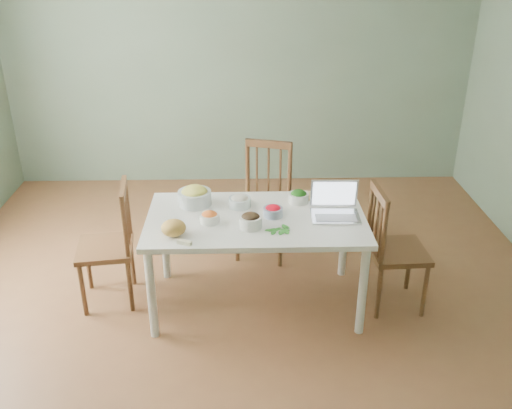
{
  "coord_description": "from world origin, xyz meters",
  "views": [
    {
      "loc": [
        0.01,
        -3.56,
        2.57
      ],
      "look_at": [
        0.11,
        0.05,
        0.84
      ],
      "focal_mm": 39.58,
      "sensor_mm": 36.0,
      "label": 1
    }
  ],
  "objects_px": {
    "chair_far": "(263,203)",
    "chair_right": "(398,248)",
    "chair_left": "(105,245)",
    "laptop": "(336,202)",
    "dining_table": "(256,261)",
    "bowl_squash": "(195,196)",
    "bread_boule": "(174,228)"
  },
  "relations": [
    {
      "from": "chair_far",
      "to": "chair_right",
      "type": "height_order",
      "value": "chair_far"
    },
    {
      "from": "chair_left",
      "to": "chair_right",
      "type": "xyz_separation_m",
      "value": [
        2.18,
        -0.11,
        0.0
      ]
    },
    {
      "from": "chair_right",
      "to": "laptop",
      "type": "bearing_deg",
      "value": 86.28
    },
    {
      "from": "dining_table",
      "to": "laptop",
      "type": "xyz_separation_m",
      "value": [
        0.57,
        -0.02,
        0.49
      ]
    },
    {
      "from": "bowl_squash",
      "to": "dining_table",
      "type": "bearing_deg",
      "value": -26.56
    },
    {
      "from": "chair_far",
      "to": "chair_right",
      "type": "bearing_deg",
      "value": -23.28
    },
    {
      "from": "laptop",
      "to": "chair_right",
      "type": "bearing_deg",
      "value": 0.87
    },
    {
      "from": "dining_table",
      "to": "laptop",
      "type": "height_order",
      "value": "laptop"
    },
    {
      "from": "laptop",
      "to": "dining_table",
      "type": "bearing_deg",
      "value": 179.52
    },
    {
      "from": "laptop",
      "to": "bowl_squash",
      "type": "bearing_deg",
      "value": 168.12
    },
    {
      "from": "chair_right",
      "to": "bread_boule",
      "type": "height_order",
      "value": "chair_right"
    },
    {
      "from": "chair_far",
      "to": "chair_left",
      "type": "bearing_deg",
      "value": -135.62
    },
    {
      "from": "dining_table",
      "to": "bread_boule",
      "type": "xyz_separation_m",
      "value": [
        -0.56,
        -0.25,
        0.42
      ]
    },
    {
      "from": "dining_table",
      "to": "bowl_squash",
      "type": "bearing_deg",
      "value": 153.44
    },
    {
      "from": "dining_table",
      "to": "chair_left",
      "type": "height_order",
      "value": "chair_left"
    },
    {
      "from": "chair_right",
      "to": "bread_boule",
      "type": "relative_size",
      "value": 5.71
    },
    {
      "from": "chair_right",
      "to": "laptop",
      "type": "height_order",
      "value": "laptop"
    },
    {
      "from": "chair_right",
      "to": "chair_left",
      "type": "bearing_deg",
      "value": 84.38
    },
    {
      "from": "dining_table",
      "to": "chair_far",
      "type": "bearing_deg",
      "value": 83.61
    },
    {
      "from": "chair_left",
      "to": "dining_table",
      "type": "bearing_deg",
      "value": 78.74
    },
    {
      "from": "chair_left",
      "to": "bowl_squash",
      "type": "bearing_deg",
      "value": 95.04
    },
    {
      "from": "chair_far",
      "to": "bread_boule",
      "type": "bearing_deg",
      "value": -107.32
    },
    {
      "from": "chair_left",
      "to": "bread_boule",
      "type": "xyz_separation_m",
      "value": [
        0.57,
        -0.33,
        0.32
      ]
    },
    {
      "from": "chair_right",
      "to": "bread_boule",
      "type": "bearing_deg",
      "value": 95.07
    },
    {
      "from": "bread_boule",
      "to": "bowl_squash",
      "type": "relative_size",
      "value": 0.67
    },
    {
      "from": "chair_far",
      "to": "bowl_squash",
      "type": "relative_size",
      "value": 3.99
    },
    {
      "from": "chair_far",
      "to": "bread_boule",
      "type": "height_order",
      "value": "chair_far"
    },
    {
      "from": "chair_left",
      "to": "bread_boule",
      "type": "relative_size",
      "value": 5.68
    },
    {
      "from": "chair_left",
      "to": "chair_far",
      "type": "bearing_deg",
      "value": 111.54
    },
    {
      "from": "laptop",
      "to": "bread_boule",
      "type": "bearing_deg",
      "value": -166.68
    },
    {
      "from": "chair_left",
      "to": "laptop",
      "type": "bearing_deg",
      "value": 79.29
    },
    {
      "from": "bread_boule",
      "to": "laptop",
      "type": "distance_m",
      "value": 1.15
    }
  ]
}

